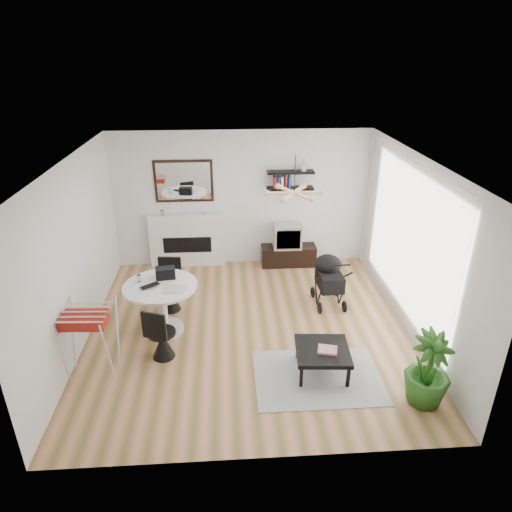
{
  "coord_description": "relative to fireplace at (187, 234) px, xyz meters",
  "views": [
    {
      "loc": [
        -0.29,
        -6.09,
        4.12
      ],
      "look_at": [
        0.14,
        0.4,
        1.1
      ],
      "focal_mm": 32.0,
      "sensor_mm": 36.0,
      "label": 1
    }
  ],
  "objects": [
    {
      "name": "stroller",
      "position": [
        2.52,
        -1.67,
        -0.28
      ],
      "size": [
        0.51,
        0.8,
        0.95
      ],
      "rotation": [
        0.0,
        0.0,
        0.04
      ],
      "color": "black",
      "rests_on": "floor"
    },
    {
      "name": "tv_console",
      "position": [
        2.03,
        -0.13,
        -0.48
      ],
      "size": [
        1.1,
        0.39,
        0.41
      ],
      "primitive_type": "cube",
      "color": "black",
      "rests_on": "floor"
    },
    {
      "name": "ceiling",
      "position": [
        1.1,
        -2.42,
        2.01
      ],
      "size": [
        5.0,
        5.0,
        0.0
      ],
      "primitive_type": "plane",
      "color": "white",
      "rests_on": "wall_back"
    },
    {
      "name": "wall_right",
      "position": [
        3.6,
        -2.42,
        0.66
      ],
      "size": [
        0.0,
        5.0,
        5.0
      ],
      "primitive_type": "plane",
      "rotation": [
        1.57,
        0.0,
        -1.57
      ],
      "color": "white",
      "rests_on": "floor"
    },
    {
      "name": "newspaper",
      "position": [
        -0.01,
        -2.51,
        0.14
      ],
      "size": [
        0.37,
        0.32,
        0.01
      ],
      "primitive_type": "cube",
      "rotation": [
        0.0,
        0.0,
        -0.14
      ],
      "color": "white",
      "rests_on": "dining_table"
    },
    {
      "name": "potted_plant",
      "position": [
        3.22,
        -4.19,
        -0.19
      ],
      "size": [
        0.73,
        0.73,
        1.0
      ],
      "primitive_type": "imported",
      "rotation": [
        0.0,
        0.0,
        0.38
      ],
      "color": "#255C1A",
      "rests_on": "floor"
    },
    {
      "name": "drinking_glass",
      "position": [
        -0.57,
        -2.23,
        0.19
      ],
      "size": [
        0.07,
        0.07,
        0.11
      ],
      "primitive_type": "cylinder",
      "color": "white",
      "rests_on": "dining_table"
    },
    {
      "name": "coffee_table",
      "position": [
        2.05,
        -3.53,
        -0.35
      ],
      "size": [
        0.77,
        0.77,
        0.37
      ],
      "rotation": [
        0.0,
        0.0,
        -0.07
      ],
      "color": "black",
      "rests_on": "rug"
    },
    {
      "name": "crt_tv",
      "position": [
        1.99,
        -0.13,
        -0.03
      ],
      "size": [
        0.55,
        0.48,
        0.48
      ],
      "color": "#B8B8BB",
      "rests_on": "tv_console"
    },
    {
      "name": "rug",
      "position": [
        1.98,
        -3.64,
        -0.68
      ],
      "size": [
        1.71,
        1.24,
        0.01
      ],
      "primitive_type": "cube",
      "color": "#A5A5A5",
      "rests_on": "floor"
    },
    {
      "name": "shelf_upper",
      "position": [
        2.03,
        -0.05,
        1.23
      ],
      "size": [
        0.9,
        0.25,
        0.04
      ],
      "primitive_type": "cube",
      "color": "black",
      "rests_on": "wall_back"
    },
    {
      "name": "pendant_lamp",
      "position": [
        1.8,
        -2.12,
        1.46
      ],
      "size": [
        0.9,
        0.9,
        0.1
      ],
      "primitive_type": null,
      "color": "tan",
      "rests_on": "ceiling"
    },
    {
      "name": "drying_rack",
      "position": [
        -1.08,
        -3.31,
        -0.17
      ],
      "size": [
        0.69,
        0.65,
        0.99
      ],
      "rotation": [
        0.0,
        0.0,
        -0.05
      ],
      "color": "white",
      "rests_on": "floor"
    },
    {
      "name": "shelf_lower",
      "position": [
        2.03,
        -0.05,
        0.91
      ],
      "size": [
        0.9,
        0.25,
        0.04
      ],
      "primitive_type": "cube",
      "color": "black",
      "rests_on": "wall_back"
    },
    {
      "name": "floor",
      "position": [
        1.1,
        -2.42,
        -0.69
      ],
      "size": [
        5.0,
        5.0,
        0.0
      ],
      "primitive_type": "plane",
      "color": "olive",
      "rests_on": "ground"
    },
    {
      "name": "sheer_curtain",
      "position": [
        3.5,
        -2.22,
        0.66
      ],
      "size": [
        0.04,
        3.6,
        2.6
      ],
      "primitive_type": "cube",
      "color": "white",
      "rests_on": "wall_right"
    },
    {
      "name": "black_bag",
      "position": [
        -0.17,
        -2.14,
        0.23
      ],
      "size": [
        0.32,
        0.22,
        0.18
      ],
      "primitive_type": "cube",
      "rotation": [
        0.0,
        0.0,
        0.14
      ],
      "color": "black",
      "rests_on": "dining_table"
    },
    {
      "name": "fireplace",
      "position": [
        0.0,
        0.0,
        0.0
      ],
      "size": [
        1.5,
        0.17,
        2.16
      ],
      "color": "white",
      "rests_on": "floor"
    },
    {
      "name": "magazines",
      "position": [
        2.1,
        -3.57,
        -0.29
      ],
      "size": [
        0.29,
        0.26,
        0.04
      ],
      "primitive_type": "cube",
      "rotation": [
        0.0,
        0.0,
        -0.26
      ],
      "color": "#CA323F",
      "rests_on": "coffee_table"
    },
    {
      "name": "chair_far",
      "position": [
        -0.2,
        -1.71,
        -0.4
      ],
      "size": [
        0.43,
        0.45,
        0.9
      ],
      "rotation": [
        0.0,
        0.0,
        -0.11
      ],
      "color": "black",
      "rests_on": "floor"
    },
    {
      "name": "laptop",
      "position": [
        -0.35,
        -2.45,
        0.15
      ],
      "size": [
        0.36,
        0.34,
        0.02
      ],
      "primitive_type": "imported",
      "rotation": [
        0.0,
        0.0,
        0.66
      ],
      "color": "black",
      "rests_on": "dining_table"
    },
    {
      "name": "wall_back",
      "position": [
        1.1,
        0.08,
        0.66
      ],
      "size": [
        5.0,
        0.0,
        5.0
      ],
      "primitive_type": "plane",
      "rotation": [
        1.57,
        0.0,
        0.0
      ],
      "color": "white",
      "rests_on": "floor"
    },
    {
      "name": "chair_near",
      "position": [
        -0.17,
        -3.05,
        -0.42
      ],
      "size": [
        0.44,
        0.45,
        0.84
      ],
      "rotation": [
        0.0,
        0.0,
        2.77
      ],
      "color": "black",
      "rests_on": "floor"
    },
    {
      "name": "dining_table",
      "position": [
        -0.23,
        -2.37,
        -0.14
      ],
      "size": [
        1.12,
        1.12,
        0.82
      ],
      "color": "white",
      "rests_on": "floor"
    },
    {
      "name": "wall_left",
      "position": [
        -1.4,
        -2.42,
        0.66
      ],
      "size": [
        0.0,
        5.0,
        5.0
      ],
      "primitive_type": "plane",
      "rotation": [
        1.57,
        0.0,
        1.57
      ],
      "color": "white",
      "rests_on": "floor"
    }
  ]
}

